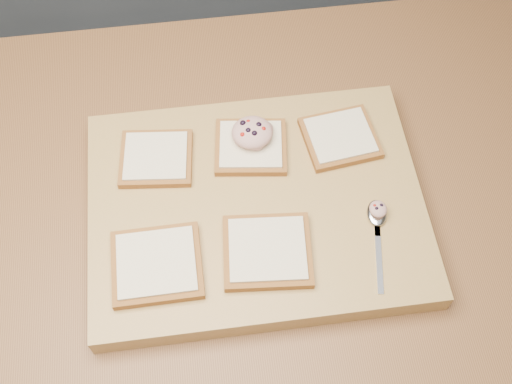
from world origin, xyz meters
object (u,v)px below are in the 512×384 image
cutting_board (256,207)px  bread_far_center (251,146)px  spoon (377,220)px  tuna_salad_dollop (252,132)px

cutting_board → bread_far_center: bread_far_center is taller
cutting_board → spoon: (0.18, -0.06, 0.03)m
bread_far_center → cutting_board: bearing=-92.3°
cutting_board → spoon: spoon is taller
cutting_board → tuna_salad_dollop: (0.01, 0.11, 0.05)m
bread_far_center → spoon: 0.23m
cutting_board → tuna_salad_dollop: size_ratio=7.81×
spoon → cutting_board: bearing=161.7°
spoon → tuna_salad_dollop: bearing=135.7°
bread_far_center → spoon: size_ratio=0.82×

